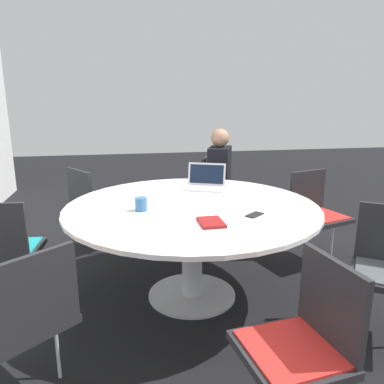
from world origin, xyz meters
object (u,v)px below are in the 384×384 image
Objects in this scene: coffee_cup at (141,204)px; chair_0 at (216,186)px; laptop at (205,182)px; chair_6 at (316,209)px; spiral_notebook at (211,222)px; cell_phone at (255,215)px; chair_2 at (4,245)px; chair_3 at (25,314)px; chair_4 at (304,336)px; chair_1 at (92,202)px; person_0 at (221,174)px.

chair_0 is at bearing -30.49° from coffee_cup.
chair_6 is at bearing 20.25° from laptop.
spiral_notebook is at bearing 19.49° from chair_6.
coffee_cup reaches higher than cell_phone.
spiral_notebook is 0.36m from cell_phone.
chair_0 and chair_2 have the same top height.
chair_0 is 2.11× the size of laptop.
cell_phone is at bearing -108.17° from coffee_cup.
cell_phone is at bearing -16.70° from chair_3.
chair_3 is 1.32m from chair_4.
laptop is at bearing 26.62° from chair_1.
chair_3 is at bearing 114.60° from spiral_notebook.
chair_1 is at bearing -48.57° from chair_0.
cell_phone is (-1.63, 0.19, 0.05)m from person_0.
chair_2 is 1.79m from cell_phone.
chair_3 reaches higher than coffee_cup.
chair_2 and chair_6 have the same top height.
chair_3 is at bearing -12.16° from person_0.
chair_2 and chair_4 have the same top height.
chair_0 is at bearing -14.99° from spiral_notebook.
chair_6 is 1.11m from laptop.
chair_1 is 2.19m from chair_6.
chair_0 is at bearing -6.13° from cell_phone.
chair_6 is at bearing -53.55° from spiral_notebook.
cell_phone is (0.60, -1.37, 0.24)m from chair_3.
chair_2 is 5.66× the size of cell_phone.
coffee_cup is (-1.64, 0.96, 0.28)m from chair_0.
laptop is (-0.79, 0.35, 0.10)m from person_0.
laptop is at bearing -10.09° from spiral_notebook.
chair_0 reaches higher than coffee_cup.
chair_4 is 1.04m from cell_phone.
spiral_notebook is at bearing -15.56° from chair_3.
laptop is 4.25× the size of coffee_cup.
chair_2 is 2.11× the size of laptop.
chair_3 is 2.11× the size of laptop.
coffee_cup is 0.63× the size of cell_phone.
chair_0 and chair_4 have the same top height.
chair_6 is (-0.62, -2.10, 0.00)m from chair_1.
coffee_cup is at bearing -7.70° from chair_0.
laptop reaches higher than chair_2.
person_0 reaches higher than chair_0.
spiral_notebook is 0.57m from coffee_cup.
chair_0 is 8.98× the size of coffee_cup.
chair_3 is at bearing 144.15° from coffee_cup.
laptop reaches higher than chair_6.
laptop is at bearing -19.50° from chair_6.
spiral_notebook is (0.47, -1.04, 0.25)m from chair_3.
chair_6 is 2.11× the size of laptop.
chair_1 is at bearing -58.18° from person_0.
chair_1 is at bearing 45.02° from chair_3.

